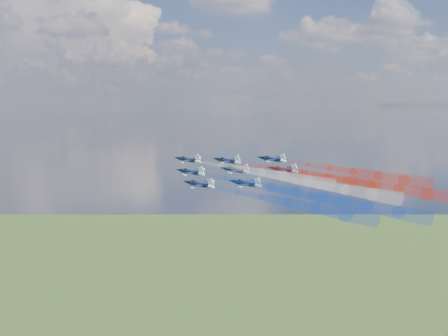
{
  "coord_description": "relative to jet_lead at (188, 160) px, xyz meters",
  "views": [
    {
      "loc": [
        -5.2,
        -191.64,
        192.33
      ],
      "look_at": [
        20.65,
        -24.65,
        173.63
      ],
      "focal_mm": 45.03,
      "sensor_mm": 36.0,
      "label": 1
    }
  ],
  "objects": [
    {
      "name": "jet_outer_right",
      "position": [
        26.9,
        -2.34,
        0.05
      ],
      "size": [
        14.4,
        14.61,
        4.89
      ],
      "primitive_type": null,
      "rotation": [
        0.08,
        -0.12,
        0.78
      ],
      "color": "black"
    },
    {
      "name": "trail_outer_left",
      "position": [
        20.15,
        -45.86,
        -6.38
      ],
      "size": [
        34.72,
        35.0,
        7.67
      ],
      "primitive_type": null,
      "rotation": [
        0.08,
        -0.12,
        0.78
      ],
      "color": "blue"
    },
    {
      "name": "trail_center_third",
      "position": [
        32.43,
        -32.34,
        -4.15
      ],
      "size": [
        34.72,
        35.0,
        7.67
      ],
      "primitive_type": null,
      "rotation": [
        0.08,
        -0.12,
        0.78
      ],
      "color": "white"
    },
    {
      "name": "jet_rear_left",
      "position": [
        13.48,
        -26.66,
        -4.23
      ],
      "size": [
        14.4,
        14.61,
        4.89
      ],
      "primitive_type": null,
      "rotation": [
        0.08,
        -0.12,
        0.78
      ],
      "color": "black"
    },
    {
      "name": "jet_lead",
      "position": [
        0.0,
        0.0,
        0.0
      ],
      "size": [
        14.4,
        14.61,
        4.89
      ],
      "primitive_type": null,
      "rotation": [
        0.08,
        -0.12,
        0.78
      ],
      "color": "black"
    },
    {
      "name": "jet_rear_right",
      "position": [
        27.37,
        -14.1,
        -2.02
      ],
      "size": [
        14.4,
        14.61,
        4.89
      ],
      "primitive_type": null,
      "rotation": [
        0.08,
        -0.12,
        0.78
      ],
      "color": "black"
    },
    {
      "name": "trail_rear_right",
      "position": [
        46.86,
        -33.54,
        -4.17
      ],
      "size": [
        34.72,
        35.0,
        7.67
      ],
      "primitive_type": null,
      "rotation": [
        0.08,
        -0.12,
        0.78
      ],
      "color": "red"
    },
    {
      "name": "trail_rear_left",
      "position": [
        32.97,
        -46.1,
        -6.38
      ],
      "size": [
        34.72,
        35.0,
        7.67
      ],
      "primitive_type": null,
      "rotation": [
        0.08,
        -0.12,
        0.78
      ],
      "color": "blue"
    },
    {
      "name": "trail_lead",
      "position": [
        19.49,
        -19.44,
        -2.15
      ],
      "size": [
        34.72,
        35.0,
        7.67
      ],
      "primitive_type": null,
      "rotation": [
        0.08,
        -0.12,
        0.78
      ],
      "color": "white"
    },
    {
      "name": "jet_inner_left",
      "position": [
        -0.4,
        -13.07,
        -2.39
      ],
      "size": [
        14.4,
        14.61,
        4.89
      ],
      "primitive_type": null,
      "rotation": [
        0.08,
        -0.12,
        0.78
      ],
      "color": "black"
    },
    {
      "name": "trail_outer_right",
      "position": [
        46.4,
        -21.78,
        -2.1
      ],
      "size": [
        34.72,
        35.0,
        7.67
      ],
      "primitive_type": null,
      "rotation": [
        0.08,
        -0.12,
        0.78
      ],
      "color": "red"
    },
    {
      "name": "jet_outer_left",
      "position": [
        0.65,
        -26.42,
        -4.23
      ],
      "size": [
        14.4,
        14.61,
        4.89
      ],
      "primitive_type": null,
      "rotation": [
        0.08,
        -0.12,
        0.78
      ],
      "color": "black"
    },
    {
      "name": "trail_inner_right",
      "position": [
        31.94,
        -20.46,
        -2.5
      ],
      "size": [
        34.72,
        35.0,
        7.67
      ],
      "primitive_type": null,
      "rotation": [
        0.08,
        -0.12,
        0.78
      ],
      "color": "red"
    },
    {
      "name": "jet_center_third",
      "position": [
        12.94,
        -12.9,
        -2.0
      ],
      "size": [
        14.4,
        14.61,
        4.89
      ],
      "primitive_type": null,
      "rotation": [
        0.08,
        -0.12,
        0.78
      ],
      "color": "black"
    },
    {
      "name": "trail_inner_left",
      "position": [
        19.09,
        -32.51,
        -4.54
      ],
      "size": [
        34.72,
        35.0,
        7.67
      ],
      "primitive_type": null,
      "rotation": [
        0.08,
        -0.12,
        0.78
      ],
      "color": "blue"
    },
    {
      "name": "jet_inner_right",
      "position": [
        12.45,
        -1.02,
        -0.35
      ],
      "size": [
        14.4,
        14.61,
        4.89
      ],
      "primitive_type": null,
      "rotation": [
        0.08,
        -0.12,
        0.78
      ],
      "color": "black"
    }
  ]
}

